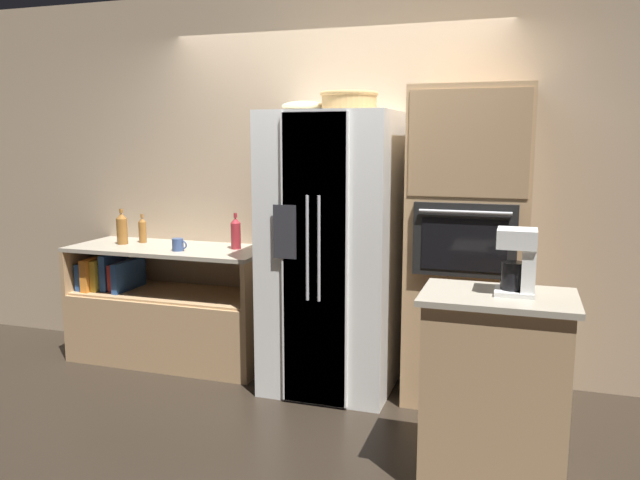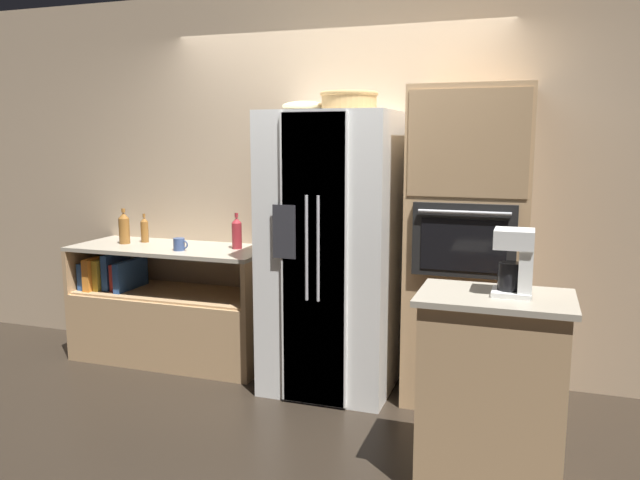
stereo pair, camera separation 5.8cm
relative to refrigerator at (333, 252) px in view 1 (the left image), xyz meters
name	(u,v)px [view 1 (the left image)]	position (x,y,z in m)	size (l,w,h in m)	color
ground_plane	(314,383)	(-0.13, -0.03, -0.95)	(20.00, 20.00, 0.00)	black
wall_back	(334,182)	(-0.13, 0.44, 0.45)	(12.00, 0.06, 2.80)	tan
counter_left	(170,318)	(-1.36, 0.09, -0.62)	(1.54, 0.63, 0.90)	tan
refrigerator	(333,252)	(0.00, 0.00, 0.00)	(0.85, 0.84, 1.89)	white
wall_oven	(469,247)	(0.90, 0.07, 0.07)	(0.74, 0.72, 2.04)	tan
island_counter	(494,390)	(1.13, -0.99, -0.46)	(0.73, 0.50, 0.98)	tan
wicker_basket	(349,100)	(0.13, -0.07, 1.01)	(0.37, 0.37, 0.12)	tan
fruit_bowl	(304,106)	(-0.19, -0.03, 0.98)	(0.30, 0.30, 0.07)	beige
bottle_tall	(142,230)	(-1.64, 0.20, 0.05)	(0.06, 0.06, 0.23)	brown
bottle_short	(122,228)	(-1.76, 0.09, 0.08)	(0.08, 0.08, 0.28)	brown
bottle_wide	(236,233)	(-0.81, 0.17, 0.07)	(0.07, 0.07, 0.27)	maroon
mug	(178,245)	(-1.18, -0.04, 0.00)	(0.12, 0.08, 0.09)	#384C7A
coffee_maker	(520,259)	(1.22, -0.97, 0.20)	(0.18, 0.18, 0.32)	white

